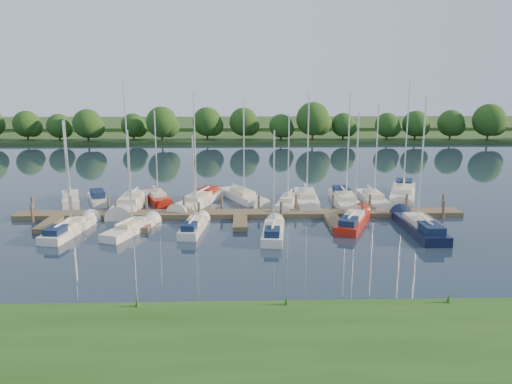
{
  "coord_description": "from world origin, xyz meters",
  "views": [
    {
      "loc": [
        0.15,
        -35.52,
        11.83
      ],
      "look_at": [
        1.42,
        8.0,
        2.2
      ],
      "focal_mm": 35.0,
      "sensor_mm": 36.0,
      "label": 1
    }
  ],
  "objects_px": {
    "motorboat": "(98,199)",
    "sailboat_n_5": "(243,198)",
    "sailboat_s_2": "(194,227)",
    "dock": "(240,216)",
    "sailboat_n_0": "(71,200)"
  },
  "relations": [
    {
      "from": "sailboat_n_0",
      "to": "sailboat_n_5",
      "type": "distance_m",
      "value": 17.32
    },
    {
      "from": "dock",
      "to": "sailboat_n_0",
      "type": "xyz_separation_m",
      "value": [
        -17.04,
        6.38,
        0.07
      ]
    },
    {
      "from": "dock",
      "to": "sailboat_n_5",
      "type": "distance_m",
      "value": 6.81
    },
    {
      "from": "sailboat_s_2",
      "to": "sailboat_n_5",
      "type": "bearing_deg",
      "value": 76.05
    },
    {
      "from": "sailboat_n_5",
      "to": "sailboat_s_2",
      "type": "distance_m",
      "value": 11.43
    },
    {
      "from": "sailboat_n_5",
      "to": "sailboat_s_2",
      "type": "relative_size",
      "value": 1.3
    },
    {
      "from": "motorboat",
      "to": "sailboat_s_2",
      "type": "distance_m",
      "value": 14.64
    },
    {
      "from": "motorboat",
      "to": "sailboat_n_5",
      "type": "xyz_separation_m",
      "value": [
        14.55,
        0.53,
        -0.05
      ]
    },
    {
      "from": "dock",
      "to": "sailboat_n_0",
      "type": "distance_m",
      "value": 18.2
    },
    {
      "from": "motorboat",
      "to": "sailboat_n_5",
      "type": "bearing_deg",
      "value": 160.08
    },
    {
      "from": "sailboat_n_0",
      "to": "dock",
      "type": "bearing_deg",
      "value": 140.62
    },
    {
      "from": "sailboat_n_0",
      "to": "sailboat_n_5",
      "type": "xyz_separation_m",
      "value": [
        17.32,
        0.43,
        -0.0
      ]
    },
    {
      "from": "dock",
      "to": "sailboat_s_2",
      "type": "xyz_separation_m",
      "value": [
        -3.75,
        -3.89,
        0.12
      ]
    },
    {
      "from": "dock",
      "to": "sailboat_n_0",
      "type": "height_order",
      "value": "sailboat_n_0"
    },
    {
      "from": "sailboat_n_5",
      "to": "sailboat_s_2",
      "type": "xyz_separation_m",
      "value": [
        -4.03,
        -10.7,
        0.04
      ]
    }
  ]
}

